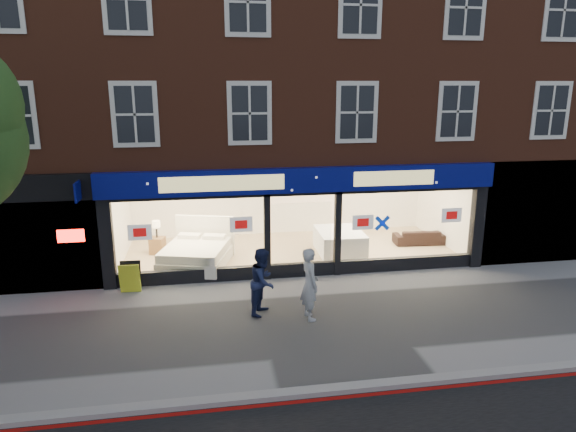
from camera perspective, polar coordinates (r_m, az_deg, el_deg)
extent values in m
plane|color=gray|center=(12.72, 4.30, -11.57)|extent=(120.00, 120.00, 0.00)
cube|color=#8C0A07|center=(10.13, 8.68, -19.08)|extent=(60.00, 0.10, 0.01)
cube|color=gray|center=(10.26, 8.33, -18.23)|extent=(60.00, 0.25, 0.12)
cube|color=tan|center=(17.47, 0.23, -3.95)|extent=(11.00, 4.50, 0.10)
cube|color=brown|center=(18.32, -0.71, 17.86)|extent=(19.00, 8.00, 6.70)
cube|color=#070D6C|center=(14.48, 1.83, 4.03)|extent=(11.40, 0.28, 0.70)
cube|color=black|center=(15.40, 1.60, -5.94)|extent=(11.00, 0.18, 0.40)
cube|color=black|center=(15.01, -19.45, -2.92)|extent=(0.35, 0.30, 2.60)
cube|color=black|center=(16.93, 20.24, -1.05)|extent=(0.35, 0.30, 2.60)
cube|color=white|center=(14.68, -10.86, -2.10)|extent=(4.20, 0.02, 2.10)
cube|color=white|center=(15.87, 13.29, -0.98)|extent=(4.20, 0.02, 2.10)
cube|color=white|center=(15.26, 1.50, -2.38)|extent=(1.80, 0.02, 2.10)
cube|color=silver|center=(19.27, -0.89, 1.68)|extent=(11.00, 0.20, 2.60)
cube|color=#FFEAC6|center=(16.83, 0.24, 4.31)|extent=(11.00, 4.50, 0.12)
cube|color=black|center=(15.66, -26.99, -1.65)|extent=(3.80, 0.60, 3.30)
cube|color=#FF140C|center=(15.02, -22.99, -2.04)|extent=(0.70, 0.04, 0.35)
cube|color=black|center=(18.04, 25.64, 0.47)|extent=(4.00, 0.40, 3.30)
cube|color=white|center=(16.17, -10.23, -4.82)|extent=(2.39, 2.61, 0.38)
cube|color=white|center=(16.07, -10.28, -3.72)|extent=(2.29, 2.50, 0.27)
cube|color=white|center=(17.08, -9.20, -2.10)|extent=(1.90, 0.66, 1.31)
cube|color=white|center=(16.84, -10.88, -2.18)|extent=(0.77, 0.53, 0.13)
cube|color=white|center=(16.62, -8.19, -2.29)|extent=(0.77, 0.53, 0.13)
cube|color=brown|center=(17.58, -14.29, -3.18)|extent=(0.55, 0.55, 0.55)
cube|color=white|center=(17.31, 5.74, -3.60)|extent=(1.51, 1.89, 0.24)
cube|color=white|center=(17.23, 5.76, -2.83)|extent=(1.51, 1.89, 0.24)
cube|color=white|center=(17.16, 5.78, -2.05)|extent=(1.51, 1.89, 0.24)
imported|color=black|center=(18.64, 14.34, -2.23)|extent=(1.80, 0.81, 0.51)
cube|color=gold|center=(14.80, -17.13, -6.52)|extent=(0.58, 0.39, 0.87)
imported|color=#ADB0B5|center=(12.48, 2.41, -7.53)|extent=(0.53, 0.72, 1.80)
imported|color=#182044|center=(12.79, -2.79, -7.24)|extent=(0.94, 1.02, 1.69)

